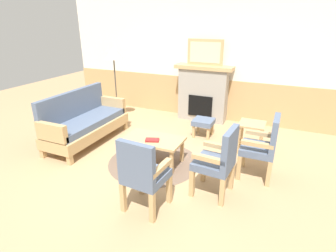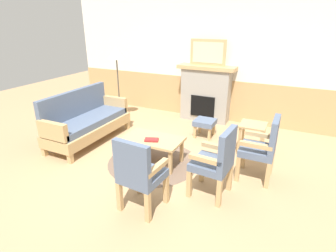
# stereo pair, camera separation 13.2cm
# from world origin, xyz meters

# --- Properties ---
(ground_plane) EXTENTS (14.00, 14.00, 0.00)m
(ground_plane) POSITION_xyz_m (0.00, 0.00, 0.00)
(ground_plane) COLOR tan
(wall_back) EXTENTS (7.20, 0.14, 2.70)m
(wall_back) POSITION_xyz_m (0.00, 2.60, 1.31)
(wall_back) COLOR silver
(wall_back) RESTS_ON ground_plane
(fireplace) EXTENTS (1.30, 0.44, 1.28)m
(fireplace) POSITION_xyz_m (0.00, 2.35, 0.65)
(fireplace) COLOR gray
(fireplace) RESTS_ON ground_plane
(framed_picture) EXTENTS (0.80, 0.04, 0.56)m
(framed_picture) POSITION_xyz_m (0.00, 2.35, 1.56)
(framed_picture) COLOR tan
(framed_picture) RESTS_ON fireplace
(couch) EXTENTS (0.70, 1.80, 0.98)m
(couch) POSITION_xyz_m (-1.69, 0.23, 0.40)
(couch) COLOR tan
(couch) RESTS_ON ground_plane
(coffee_table) EXTENTS (0.96, 0.56, 0.44)m
(coffee_table) POSITION_xyz_m (-0.11, 0.02, 0.39)
(coffee_table) COLOR tan
(coffee_table) RESTS_ON ground_plane
(round_rug) EXTENTS (1.52, 1.52, 0.01)m
(round_rug) POSITION_xyz_m (-0.11, 0.02, 0.00)
(round_rug) COLOR brown
(round_rug) RESTS_ON ground_plane
(book_on_table) EXTENTS (0.25, 0.20, 0.03)m
(book_on_table) POSITION_xyz_m (-0.08, -0.08, 0.46)
(book_on_table) COLOR maroon
(book_on_table) RESTS_ON coffee_table
(footstool) EXTENTS (0.40, 0.40, 0.36)m
(footstool) POSITION_xyz_m (0.32, 1.40, 0.28)
(footstool) COLOR tan
(footstool) RESTS_ON ground_plane
(armchair_near_fireplace) EXTENTS (0.48, 0.48, 0.98)m
(armchair_near_fireplace) POSITION_xyz_m (1.56, 0.27, 0.54)
(armchair_near_fireplace) COLOR tan
(armchair_near_fireplace) RESTS_ON ground_plane
(armchair_by_window_left) EXTENTS (0.52, 0.52, 0.98)m
(armchair_by_window_left) POSITION_xyz_m (1.07, -0.42, 0.54)
(armchair_by_window_left) COLOR tan
(armchair_by_window_left) RESTS_ON ground_plane
(armchair_front_left) EXTENTS (0.51, 0.51, 0.98)m
(armchair_front_left) POSITION_xyz_m (0.32, -1.11, 0.54)
(armchair_front_left) COLOR tan
(armchair_front_left) RESTS_ON ground_plane
(side_table) EXTENTS (0.44, 0.44, 0.55)m
(side_table) POSITION_xyz_m (1.29, 1.07, 0.43)
(side_table) COLOR tan
(side_table) RESTS_ON ground_plane
(floor_lamp_by_couch) EXTENTS (0.36, 0.36, 1.68)m
(floor_lamp_by_couch) POSITION_xyz_m (-1.78, 1.45, 1.45)
(floor_lamp_by_couch) COLOR #332D28
(floor_lamp_by_couch) RESTS_ON ground_plane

